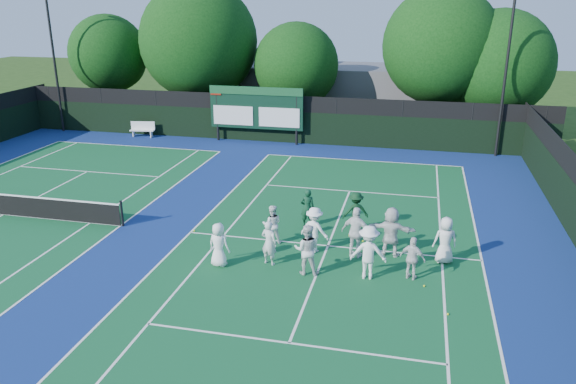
% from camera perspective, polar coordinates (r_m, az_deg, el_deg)
% --- Properties ---
extents(ground, '(120.00, 120.00, 0.00)m').
position_cam_1_polar(ground, '(20.17, 3.61, -6.65)').
color(ground, '#203D10').
rests_on(ground, ground).
extents(court_apron, '(34.00, 32.00, 0.01)m').
position_cam_1_polar(court_apron, '(22.69, -11.08, -3.95)').
color(court_apron, navy).
rests_on(court_apron, ground).
extents(near_court, '(11.05, 23.85, 0.01)m').
position_cam_1_polar(near_court, '(21.06, 4.08, -5.47)').
color(near_court, '#115229').
rests_on(near_court, ground).
extents(left_court, '(11.05, 23.85, 0.01)m').
position_cam_1_polar(left_court, '(26.85, -26.90, -2.05)').
color(left_court, '#115229').
rests_on(left_court, ground).
extents(back_fence, '(34.00, 0.08, 3.00)m').
position_cam_1_polar(back_fence, '(35.86, -1.50, 7.23)').
color(back_fence, black).
rests_on(back_fence, ground).
extents(scoreboard, '(6.00, 0.21, 3.55)m').
position_cam_1_polar(scoreboard, '(35.57, -3.27, 8.48)').
color(scoreboard, black).
rests_on(scoreboard, ground).
extents(clubhouse, '(18.00, 6.00, 4.00)m').
position_cam_1_polar(clubhouse, '(42.76, 6.53, 9.94)').
color(clubhouse, '#5C5C61').
rests_on(clubhouse, ground).
extents(light_pole_left, '(1.20, 0.30, 10.12)m').
position_cam_1_polar(light_pole_left, '(41.33, -22.93, 14.30)').
color(light_pole_left, black).
rests_on(light_pole_left, ground).
extents(light_pole_right, '(1.20, 0.30, 10.12)m').
position_cam_1_polar(light_pole_right, '(34.03, 21.55, 13.72)').
color(light_pole_right, black).
rests_on(light_pole_right, ground).
extents(tennis_net, '(11.30, 0.10, 1.10)m').
position_cam_1_polar(tennis_net, '(26.70, -27.05, -1.08)').
color(tennis_net, black).
rests_on(tennis_net, ground).
extents(bench, '(1.65, 0.69, 1.01)m').
position_cam_1_polar(bench, '(38.61, -14.55, 6.25)').
color(bench, white).
rests_on(bench, ground).
extents(tree_a, '(5.56, 5.56, 7.70)m').
position_cam_1_polar(tree_a, '(43.65, -17.56, 13.05)').
color(tree_a, black).
rests_on(tree_a, ground).
extents(tree_b, '(8.08, 8.08, 9.97)m').
position_cam_1_polar(tree_b, '(40.49, -8.80, 14.63)').
color(tree_b, black).
rests_on(tree_b, ground).
extents(tree_c, '(5.68, 5.68, 7.30)m').
position_cam_1_polar(tree_c, '(38.62, 1.10, 12.53)').
color(tree_c, black).
rests_on(tree_c, ground).
extents(tree_d, '(7.33, 7.33, 9.55)m').
position_cam_1_polar(tree_d, '(37.65, 15.50, 13.81)').
color(tree_d, black).
rests_on(tree_d, ground).
extents(tree_e, '(6.66, 6.66, 8.21)m').
position_cam_1_polar(tree_e, '(38.03, 20.83, 11.82)').
color(tree_e, black).
rests_on(tree_e, ground).
extents(tennis_ball_1, '(0.07, 0.07, 0.07)m').
position_cam_1_polar(tennis_ball_1, '(21.54, 7.62, -4.95)').
color(tennis_ball_1, '#C9D819').
rests_on(tennis_ball_1, ground).
extents(tennis_ball_2, '(0.07, 0.07, 0.07)m').
position_cam_1_polar(tennis_ball_2, '(17.38, 15.94, -11.84)').
color(tennis_ball_2, '#C9D819').
rests_on(tennis_ball_2, ground).
extents(tennis_ball_3, '(0.07, 0.07, 0.07)m').
position_cam_1_polar(tennis_ball_3, '(22.55, -9.50, -3.91)').
color(tennis_ball_3, '#C9D819').
rests_on(tennis_ball_3, ground).
extents(tennis_ball_4, '(0.07, 0.07, 0.07)m').
position_cam_1_polar(tennis_ball_4, '(21.96, 6.23, -4.41)').
color(tennis_ball_4, '#C9D819').
rests_on(tennis_ball_4, ground).
extents(tennis_ball_5, '(0.07, 0.07, 0.07)m').
position_cam_1_polar(tennis_ball_5, '(18.72, 13.67, -9.26)').
color(tennis_ball_5, '#C9D819').
rests_on(tennis_ball_5, ground).
extents(player_front_0, '(0.84, 0.63, 1.56)m').
position_cam_1_polar(player_front_0, '(19.38, -7.04, -5.34)').
color(player_front_0, white).
rests_on(player_front_0, ground).
extents(player_front_1, '(0.67, 0.54, 1.61)m').
position_cam_1_polar(player_front_1, '(19.34, -1.94, -5.18)').
color(player_front_1, silver).
rests_on(player_front_1, ground).
extents(player_front_2, '(0.91, 0.73, 1.76)m').
position_cam_1_polar(player_front_2, '(18.68, 1.92, -5.85)').
color(player_front_2, silver).
rests_on(player_front_2, ground).
extents(player_front_3, '(1.21, 0.73, 1.84)m').
position_cam_1_polar(player_front_3, '(18.55, 8.17, -6.09)').
color(player_front_3, white).
rests_on(player_front_3, ground).
extents(player_front_4, '(0.94, 0.64, 1.48)m').
position_cam_1_polar(player_front_4, '(18.81, 12.54, -6.61)').
color(player_front_4, silver).
rests_on(player_front_4, ground).
extents(player_back_0, '(0.86, 0.75, 1.50)m').
position_cam_1_polar(player_back_0, '(21.00, -1.64, -3.30)').
color(player_back_0, white).
rests_on(player_back_0, ground).
extents(player_back_1, '(1.23, 0.92, 1.69)m').
position_cam_1_polar(player_back_1, '(20.29, 2.69, -3.85)').
color(player_back_1, white).
rests_on(player_back_1, ground).
extents(player_back_2, '(1.18, 0.71, 1.87)m').
position_cam_1_polar(player_back_2, '(19.96, 6.95, -4.11)').
color(player_back_2, white).
rests_on(player_back_2, ground).
extents(player_back_3, '(1.74, 0.67, 1.84)m').
position_cam_1_polar(player_back_3, '(20.26, 10.42, -3.99)').
color(player_back_3, silver).
rests_on(player_back_3, ground).
extents(player_back_4, '(0.92, 0.70, 1.68)m').
position_cam_1_polar(player_back_4, '(20.19, 15.68, -4.74)').
color(player_back_4, white).
rests_on(player_back_4, ground).
extents(coach_left, '(0.65, 0.52, 1.57)m').
position_cam_1_polar(coach_left, '(22.54, 1.97, -1.61)').
color(coach_left, '#0F3A23').
rests_on(coach_left, ground).
extents(coach_right, '(1.18, 0.92, 1.60)m').
position_cam_1_polar(coach_right, '(22.25, 6.89, -1.98)').
color(coach_right, '#0D3218').
rests_on(coach_right, ground).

